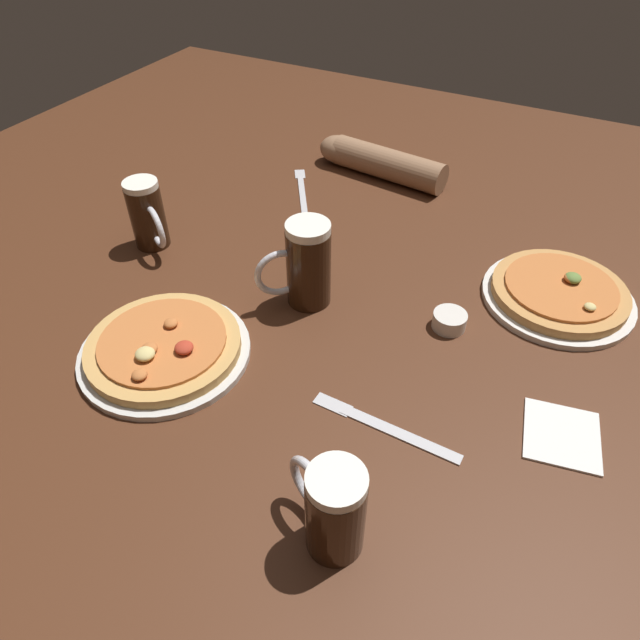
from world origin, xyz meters
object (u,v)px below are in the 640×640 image
fork_left (302,189)px  pizza_plate_far (559,293)px  diner_arm (375,160)px  beer_mug_pale (306,265)px  ramekin_sauce (449,321)px  pizza_plate_near (164,348)px  beer_mug_amber (148,216)px  napkin_folded (562,434)px  knife_right (384,426)px  beer_mug_dark (333,509)px

fork_left → pizza_plate_far: bearing=-12.5°
fork_left → diner_arm: bearing=52.0°
pizza_plate_far → beer_mug_pale: size_ratio=1.67×
beer_mug_pale → ramekin_sauce: 0.27m
pizza_plate_near → beer_mug_amber: bearing=132.9°
beer_mug_amber → beer_mug_pale: size_ratio=0.88×
fork_left → napkin_folded: bearing=-33.5°
beer_mug_pale → pizza_plate_far: bearing=27.6°
beer_mug_amber → ramekin_sauce: size_ratio=2.42×
knife_right → pizza_plate_near: bearing=-175.4°
pizza_plate_near → ramekin_sauce: pizza_plate_near is taller
napkin_folded → diner_arm: bearing=132.7°
pizza_plate_near → napkin_folded: pizza_plate_near is taller
beer_mug_dark → knife_right: 0.20m
ramekin_sauce → napkin_folded: size_ratio=0.52×
diner_arm → beer_mug_pale: bearing=-80.7°
pizza_plate_near → beer_mug_dark: size_ratio=2.02×
beer_mug_dark → beer_mug_amber: (-0.63, 0.41, 0.00)m
beer_mug_pale → diner_arm: size_ratio=0.48×
napkin_folded → diner_arm: 0.84m
diner_arm → pizza_plate_far: bearing=-30.6°
fork_left → ramekin_sauce: bearing=-33.2°
pizza_plate_near → knife_right: pizza_plate_near is taller
ramekin_sauce → diner_arm: diner_arm is taller
pizza_plate_near → knife_right: size_ratio=1.20×
ramekin_sauce → napkin_folded: (0.22, -0.15, -0.01)m
beer_mug_pale → napkin_folded: size_ratio=1.45×
napkin_folded → fork_left: 0.83m
beer_mug_dark → ramekin_sauce: 0.45m
beer_mug_amber → pizza_plate_near: bearing=-47.1°
beer_mug_dark → diner_arm: bearing=110.3°
beer_mug_dark → ramekin_sauce: beer_mug_dark is taller
pizza_plate_far → ramekin_sauce: bearing=-133.4°
fork_left → knife_right: same height
beer_mug_dark → knife_right: beer_mug_dark is taller
beer_mug_dark → fork_left: beer_mug_dark is taller
beer_mug_amber → knife_right: beer_mug_amber is taller
beer_mug_pale → fork_left: 0.42m
beer_mug_pale → fork_left: (-0.21, 0.36, -0.08)m
ramekin_sauce → beer_mug_amber: bearing=-176.3°
beer_mug_pale → diner_arm: (-0.08, 0.52, -0.04)m
beer_mug_pale → knife_right: size_ratio=0.70×
beer_mug_pale → diner_arm: bearing=99.3°
pizza_plate_near → napkin_folded: bearing=12.4°
beer_mug_dark → beer_mug_pale: 0.47m
beer_mug_pale → beer_mug_amber: bearing=178.4°
beer_mug_dark → diner_arm: size_ratio=0.41×
pizza_plate_near → fork_left: 0.60m
pizza_plate_far → beer_mug_pale: 0.48m
knife_right → beer_mug_pale: bearing=139.7°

